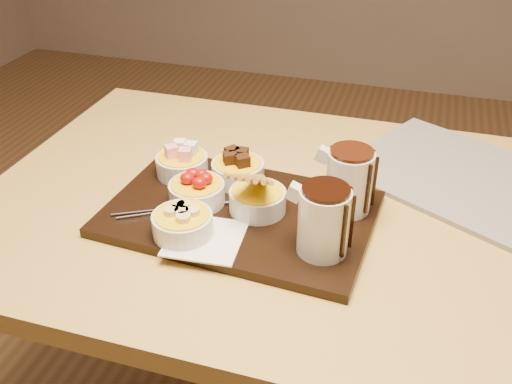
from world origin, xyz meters
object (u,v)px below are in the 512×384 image
(serving_board, at_px, (240,214))
(newspaper, at_px, (458,175))
(bowl_strawberries, at_px, (197,193))
(dining_table, at_px, (300,247))
(pitcher_milk_chocolate, at_px, (349,182))
(pitcher_dark_chocolate, at_px, (324,222))

(serving_board, relative_size, newspaper, 1.15)
(serving_board, xyz_separation_m, bowl_strawberries, (-0.08, 0.00, 0.03))
(dining_table, bearing_deg, newspaper, 34.24)
(dining_table, relative_size, pitcher_milk_chocolate, 10.86)
(bowl_strawberries, xyz_separation_m, pitcher_milk_chocolate, (0.26, 0.06, 0.04))
(dining_table, relative_size, pitcher_dark_chocolate, 10.86)
(serving_board, distance_m, pitcher_milk_chocolate, 0.20)
(bowl_strawberries, bearing_deg, newspaper, 29.90)
(pitcher_dark_chocolate, bearing_deg, pitcher_milk_chocolate, 85.60)
(pitcher_dark_chocolate, bearing_deg, newspaper, 61.43)
(serving_board, relative_size, bowl_strawberries, 4.60)
(pitcher_dark_chocolate, distance_m, newspaper, 0.40)
(serving_board, bearing_deg, bowl_strawberries, -176.42)
(bowl_strawberries, relative_size, newspaper, 0.25)
(newspaper, bearing_deg, pitcher_milk_chocolate, -105.57)
(serving_board, bearing_deg, pitcher_milk_chocolate, 21.80)
(pitcher_milk_chocolate, bearing_deg, pitcher_dark_chocolate, -94.40)
(serving_board, height_order, bowl_strawberries, bowl_strawberries)
(bowl_strawberries, relative_size, pitcher_dark_chocolate, 0.91)
(bowl_strawberries, xyz_separation_m, newspaper, (0.45, 0.26, -0.03))
(serving_board, distance_m, pitcher_dark_chocolate, 0.19)
(dining_table, distance_m, pitcher_milk_chocolate, 0.19)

